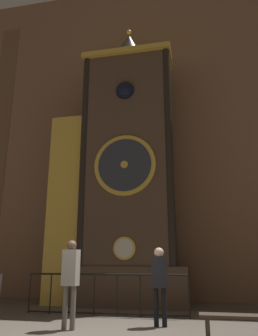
{
  "coord_description": "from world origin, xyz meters",
  "views": [
    {
      "loc": [
        1.96,
        -6.13,
        1.4
      ],
      "look_at": [
        -0.31,
        4.93,
        4.6
      ],
      "focal_mm": 35.0,
      "sensor_mm": 36.0,
      "label": 1
    }
  ],
  "objects_px": {
    "clock_tower": "(118,175)",
    "visitor_bench": "(239,322)",
    "visitor_far": "(159,278)",
    "visitor_near": "(71,274)"
  },
  "relations": [
    {
      "from": "visitor_near",
      "to": "visitor_bench",
      "type": "xyz_separation_m",
      "value": [
        3.43,
        -0.27,
        -0.79
      ]
    },
    {
      "from": "clock_tower",
      "to": "visitor_near",
      "type": "distance_m",
      "value": 5.13
    },
    {
      "from": "visitor_far",
      "to": "visitor_bench",
      "type": "relative_size",
      "value": 1.17
    },
    {
      "from": "visitor_near",
      "to": "visitor_far",
      "type": "distance_m",
      "value": 2.0
    },
    {
      "from": "visitor_bench",
      "to": "visitor_far",
      "type": "bearing_deg",
      "value": 147.63
    },
    {
      "from": "visitor_far",
      "to": "visitor_bench",
      "type": "distance_m",
      "value": 1.98
    },
    {
      "from": "clock_tower",
      "to": "visitor_far",
      "type": "height_order",
      "value": "clock_tower"
    },
    {
      "from": "clock_tower",
      "to": "visitor_far",
      "type": "relative_size",
      "value": 6.17
    },
    {
      "from": "clock_tower",
      "to": "visitor_near",
      "type": "height_order",
      "value": "clock_tower"
    },
    {
      "from": "clock_tower",
      "to": "visitor_bench",
      "type": "height_order",
      "value": "clock_tower"
    }
  ]
}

